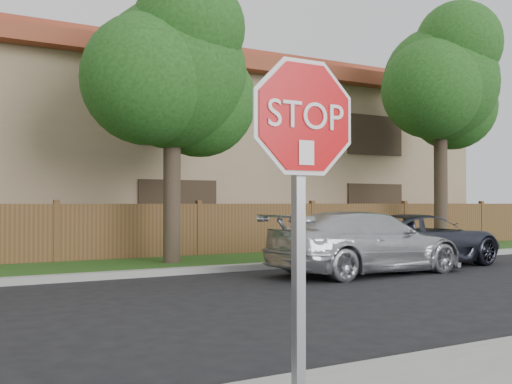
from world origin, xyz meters
TOP-DOWN VIEW (x-y plane):
  - ground at (0.00, 0.00)m, footprint 90.00×90.00m
  - far_curb at (0.00, 8.15)m, footprint 70.00×0.30m
  - grass_strip at (0.00, 9.80)m, footprint 70.00×3.00m
  - fence at (0.00, 11.40)m, footprint 70.00×0.12m
  - apartment_building at (0.00, 17.00)m, footprint 35.20×9.20m
  - tree_mid at (2.52, 9.57)m, footprint 4.80×3.90m
  - tree_right at (12.02, 9.57)m, footprint 4.80×3.90m
  - stop_sign at (-1.05, -1.48)m, footprint 1.01×0.13m
  - sedan_right at (5.86, 6.16)m, footprint 5.01×2.22m
  - sedan_far_right at (8.20, 6.84)m, footprint 5.02×2.75m

SIDE VIEW (x-z plane):
  - ground at x=0.00m, z-range 0.00..0.00m
  - grass_strip at x=0.00m, z-range 0.00..0.12m
  - far_curb at x=0.00m, z-range 0.00..0.15m
  - sedan_far_right at x=8.20m, z-range 0.00..1.33m
  - sedan_right at x=5.86m, z-range 0.00..1.43m
  - fence at x=0.00m, z-range 0.00..1.60m
  - stop_sign at x=-1.05m, z-range 0.55..3.11m
  - apartment_building at x=0.00m, z-range -0.07..7.13m
  - tree_mid at x=2.52m, z-range 1.20..8.55m
  - tree_right at x=12.02m, z-range 1.47..9.67m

